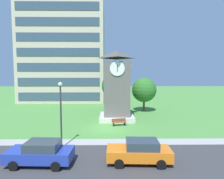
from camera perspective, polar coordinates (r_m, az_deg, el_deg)
ground_plane at (r=22.39m, az=-1.52°, el=-11.95°), size 160.00×160.00×0.00m
street_asphalt at (r=14.18m, az=-2.04°, el=-22.13°), size 120.00×7.20×0.01m
kerb_strip at (r=18.22m, az=-1.72°, el=-15.89°), size 120.00×1.60×0.01m
office_building at (r=47.31m, az=-14.45°, el=10.33°), size 19.30×11.39×22.40m
clock_tower at (r=26.22m, az=1.48°, el=0.13°), size 4.78×4.78×9.74m
park_bench at (r=23.45m, az=2.18°, el=-10.01°), size 1.86×0.85×0.88m
street_lamp at (r=16.46m, az=-15.57°, el=-5.38°), size 0.36×0.36×5.75m
tree_streetside at (r=32.07m, az=9.89°, el=-0.15°), size 4.19×4.19×5.86m
tree_by_building at (r=30.90m, az=0.85°, el=1.19°), size 4.38×4.38×6.73m
parked_car_blue at (r=14.72m, az=-21.20°, el=-17.74°), size 4.67×2.20×1.69m
parked_car_orange at (r=14.17m, az=8.51°, el=-18.39°), size 4.66×2.09×1.69m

